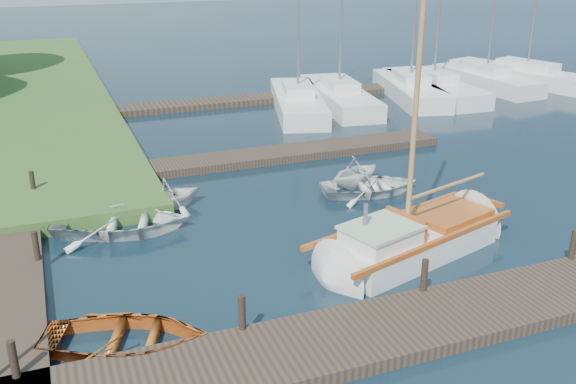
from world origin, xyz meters
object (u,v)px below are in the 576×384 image
object	(u,v)px
marina_boat_7	(526,75)
tender_d	(357,169)
tender_b	(169,192)
marina_boat_2	(298,100)
tender_c	(370,183)
mooring_post_1	(242,312)
sailboat	(415,241)
mooring_post_3	(573,245)
mooring_post_5	(33,183)
mooring_post_2	(424,275)
marina_boat_4	(410,88)
marina_boat_5	(433,86)
mooring_post_0	(13,359)
marina_boat_3	(339,94)
marina_boat_6	(486,78)
dinghy	(125,333)
tender_a	(120,219)

from	to	relation	value
marina_boat_7	tender_d	bearing A→B (deg)	107.22
tender_b	marina_boat_2	world-z (taller)	marina_boat_2
tender_c	marina_boat_2	xyz separation A→B (m)	(2.04, 11.56, 0.23)
mooring_post_1	sailboat	bearing A→B (deg)	21.98
mooring_post_1	mooring_post_3	size ratio (longest dim) A/B	1.00
mooring_post_5	tender_d	distance (m)	10.87
mooring_post_2	marina_boat_4	distance (m)	21.83
mooring_post_2	marina_boat_5	bearing A→B (deg)	56.20
mooring_post_0	marina_boat_7	xyz separation A→B (m)	(28.65, 19.51, -0.12)
mooring_post_5	mooring_post_1	bearing A→B (deg)	-68.20
tender_b	mooring_post_5	bearing A→B (deg)	47.30
mooring_post_1	marina_boat_3	xyz separation A→B (m)	(11.24, 18.71, -0.13)
marina_boat_4	mooring_post_2	bearing A→B (deg)	163.74
mooring_post_3	tender_b	xyz separation A→B (m)	(-8.96, 7.88, -0.12)
mooring_post_5	tender_d	world-z (taller)	tender_d
mooring_post_5	marina_boat_3	size ratio (longest dim) A/B	0.07
mooring_post_3	marina_boat_6	world-z (taller)	marina_boat_6
marina_boat_2	marina_boat_4	size ratio (longest dim) A/B	1.08
tender_d	mooring_post_5	bearing A→B (deg)	55.69
mooring_post_2	marina_boat_7	world-z (taller)	marina_boat_7
mooring_post_3	tender_c	size ratio (longest dim) A/B	0.24
mooring_post_0	marina_boat_2	size ratio (longest dim) A/B	0.06
mooring_post_2	tender_c	distance (m)	7.13
sailboat	tender_d	bearing A→B (deg)	63.31
marina_boat_7	marina_boat_2	bearing A→B (deg)	77.47
mooring_post_3	tender_b	bearing A→B (deg)	138.67
mooring_post_3	tender_c	world-z (taller)	mooring_post_3
tender_b	marina_boat_2	xyz separation A→B (m)	(8.69, 10.47, 0.00)
mooring_post_2	marina_boat_3	xyz separation A→B (m)	(6.74, 18.71, -0.13)
dinghy	tender_c	world-z (taller)	dinghy
mooring_post_1	marina_boat_4	xyz separation A→B (m)	(15.60, 18.80, -0.12)
tender_d	mooring_post_2	bearing A→B (deg)	142.78
dinghy	tender_a	distance (m)	6.03
marina_boat_5	tender_b	bearing A→B (deg)	125.34
mooring_post_2	tender_d	size ratio (longest dim) A/B	0.35
tender_c	sailboat	bearing A→B (deg)	176.25
mooring_post_0	tender_a	distance (m)	7.23
marina_boat_3	marina_boat_5	xyz separation A→B (m)	(5.90, 0.16, -0.01)
mooring_post_3	marina_boat_4	bearing A→B (deg)	70.66
mooring_post_5	dinghy	distance (m)	9.49
mooring_post_0	tender_c	xyz separation A→B (m)	(11.20, 6.78, -0.35)
mooring_post_0	dinghy	world-z (taller)	mooring_post_0
tender_a	marina_boat_5	bearing A→B (deg)	-41.30
mooring_post_2	tender_b	size ratio (longest dim) A/B	0.36
mooring_post_5	tender_b	size ratio (longest dim) A/B	0.36
tender_d	marina_boat_4	xyz separation A→B (m)	(8.99, 11.16, -0.02)
sailboat	marina_boat_2	xyz separation A→B (m)	(3.05, 16.05, 0.24)
tender_d	marina_boat_3	xyz separation A→B (m)	(4.62, 11.07, -0.02)
dinghy	marina_boat_5	distance (m)	26.70
tender_a	tender_c	bearing A→B (deg)	-73.41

